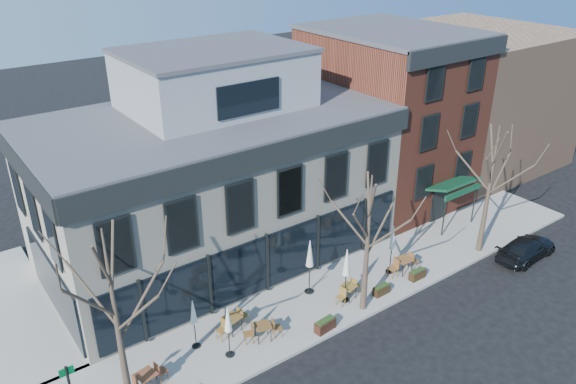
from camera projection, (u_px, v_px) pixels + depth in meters
ground at (267, 293)px, 28.52m from camera, size 120.00×120.00×0.00m
sidewalk_front at (343, 290)px, 28.66m from camera, size 33.50×4.70×0.15m
sidewalk_side at (2, 315)px, 26.85m from camera, size 4.50×12.00×0.15m
corner_building at (213, 175)px, 30.19m from camera, size 18.39×10.39×11.10m
red_brick_building at (387, 116)px, 36.62m from camera, size 8.20×11.78×11.18m
bg_building at (469, 96)px, 42.96m from camera, size 12.00×12.00×10.00m
tree_corner at (117, 323)px, 19.83m from camera, size 3.93×3.98×7.92m
tree_mid at (368, 243)px, 25.64m from camera, size 3.50×3.55×7.04m
tree_right at (489, 189)px, 30.34m from camera, size 3.72×3.77×7.48m
parked_sedan at (526, 248)px, 31.27m from camera, size 4.30×1.88×1.23m
cafe_set_0 at (147, 380)px, 22.25m from camera, size 1.89×0.86×0.97m
cafe_set_1 at (232, 322)px, 25.45m from camera, size 1.88×0.89×0.97m
cafe_set_2 at (263, 330)px, 24.96m from camera, size 1.84×0.97×0.94m
cafe_set_3 at (348, 291)px, 27.66m from camera, size 1.79×0.86×0.92m
cafe_set_4 at (403, 264)px, 29.72m from camera, size 1.98×0.84×1.03m
umbrella_0 at (193, 315)px, 23.98m from camera, size 0.40×0.40×2.47m
umbrella_1 at (228, 322)px, 23.46m from camera, size 0.41×0.41×2.56m
umbrella_2 at (310, 256)px, 27.46m from camera, size 0.48×0.48×3.00m
umbrella_3 at (347, 265)px, 26.85m from camera, size 0.47×0.47×2.92m
umbrella_4 at (392, 240)px, 29.15m from camera, size 0.45×0.45×2.81m
planter_1 at (325, 325)px, 25.60m from camera, size 1.09×0.52×0.59m
planter_2 at (381, 290)px, 28.11m from camera, size 0.91×0.37×0.51m
planter_3 at (417, 274)px, 29.33m from camera, size 0.95×0.38×0.53m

